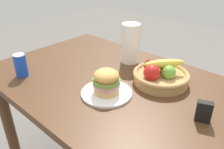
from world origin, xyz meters
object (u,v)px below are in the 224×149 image
(sandwich, at_px, (106,81))
(soda_can, at_px, (21,65))
(paper_towel_roll, at_px, (130,43))
(fruit_basket, at_px, (161,75))
(plate, at_px, (107,93))
(napkin_holder, at_px, (204,111))

(sandwich, relative_size, soda_can, 1.05)
(paper_towel_roll, bearing_deg, fruit_basket, -19.86)
(plate, distance_m, paper_towel_roll, 0.41)
(fruit_basket, bearing_deg, sandwich, -116.24)
(sandwich, bearing_deg, napkin_holder, 15.79)
(plate, distance_m, napkin_holder, 0.44)
(sandwich, xyz_separation_m, paper_towel_roll, (-0.15, 0.37, 0.05))
(paper_towel_roll, relative_size, napkin_holder, 2.67)
(soda_can, height_order, napkin_holder, soda_can)
(plate, xyz_separation_m, napkin_holder, (0.42, 0.12, 0.04))
(soda_can, bearing_deg, plate, 20.57)
(fruit_basket, height_order, paper_towel_roll, paper_towel_roll)
(napkin_holder, bearing_deg, paper_towel_roll, 134.87)
(plate, height_order, paper_towel_roll, paper_towel_roll)
(sandwich, height_order, soda_can, sandwich)
(plate, distance_m, soda_can, 0.51)
(plate, height_order, napkin_holder, napkin_holder)
(sandwich, relative_size, fruit_basket, 0.45)
(soda_can, bearing_deg, fruit_basket, 36.30)
(napkin_holder, bearing_deg, fruit_basket, 131.47)
(soda_can, distance_m, paper_towel_roll, 0.64)
(sandwich, bearing_deg, fruit_basket, 63.76)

